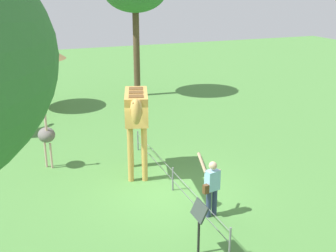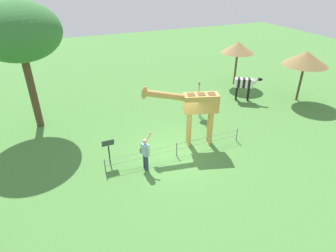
{
  "view_description": "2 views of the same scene",
  "coord_description": "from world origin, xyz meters",
  "px_view_note": "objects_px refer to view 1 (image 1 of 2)",
  "views": [
    {
      "loc": [
        10.73,
        -4.15,
        6.01
      ],
      "look_at": [
        0.84,
        -0.29,
        2.39
      ],
      "focal_mm": 45.39,
      "sensor_mm": 36.0,
      "label": 1
    },
    {
      "loc": [
        4.92,
        10.71,
        8.09
      ],
      "look_at": [
        0.62,
        0.58,
        1.98
      ],
      "focal_mm": 30.58,
      "sensor_mm": 36.0,
      "label": 2
    }
  ],
  "objects_px": {
    "zebra": "(9,107)",
    "shade_hut_near": "(34,50)",
    "info_sign": "(199,218)",
    "visitor": "(212,185)",
    "giraffe": "(136,113)",
    "ostrich": "(47,135)"
  },
  "relations": [
    {
      "from": "ostrich",
      "to": "info_sign",
      "type": "distance_m",
      "value": 6.77
    },
    {
      "from": "giraffe",
      "to": "visitor",
      "type": "bearing_deg",
      "value": 20.59
    },
    {
      "from": "shade_hut_near",
      "to": "info_sign",
      "type": "relative_size",
      "value": 2.57
    },
    {
      "from": "giraffe",
      "to": "shade_hut_near",
      "type": "height_order",
      "value": "shade_hut_near"
    },
    {
      "from": "ostrich",
      "to": "shade_hut_near",
      "type": "relative_size",
      "value": 0.66
    },
    {
      "from": "zebra",
      "to": "shade_hut_near",
      "type": "relative_size",
      "value": 0.5
    },
    {
      "from": "visitor",
      "to": "ostrich",
      "type": "height_order",
      "value": "ostrich"
    },
    {
      "from": "zebra",
      "to": "ostrich",
      "type": "relative_size",
      "value": 0.75
    },
    {
      "from": "visitor",
      "to": "giraffe",
      "type": "bearing_deg",
      "value": -159.41
    },
    {
      "from": "shade_hut_near",
      "to": "visitor",
      "type": "bearing_deg",
      "value": 15.12
    },
    {
      "from": "giraffe",
      "to": "info_sign",
      "type": "relative_size",
      "value": 2.85
    },
    {
      "from": "visitor",
      "to": "info_sign",
      "type": "bearing_deg",
      "value": -36.15
    },
    {
      "from": "zebra",
      "to": "info_sign",
      "type": "distance_m",
      "value": 10.85
    },
    {
      "from": "visitor",
      "to": "info_sign",
      "type": "relative_size",
      "value": 1.32
    },
    {
      "from": "shade_hut_near",
      "to": "ostrich",
      "type": "bearing_deg",
      "value": -3.03
    },
    {
      "from": "zebra",
      "to": "shade_hut_near",
      "type": "height_order",
      "value": "shade_hut_near"
    },
    {
      "from": "giraffe",
      "to": "shade_hut_near",
      "type": "bearing_deg",
      "value": -166.71
    },
    {
      "from": "visitor",
      "to": "shade_hut_near",
      "type": "relative_size",
      "value": 0.51
    },
    {
      "from": "zebra",
      "to": "info_sign",
      "type": "height_order",
      "value": "zebra"
    },
    {
      "from": "visitor",
      "to": "info_sign",
      "type": "distance_m",
      "value": 1.76
    },
    {
      "from": "zebra",
      "to": "info_sign",
      "type": "xyz_separation_m",
      "value": [
        10.19,
        3.71,
        -0.21
      ]
    },
    {
      "from": "visitor",
      "to": "zebra",
      "type": "height_order",
      "value": "visitor"
    }
  ]
}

